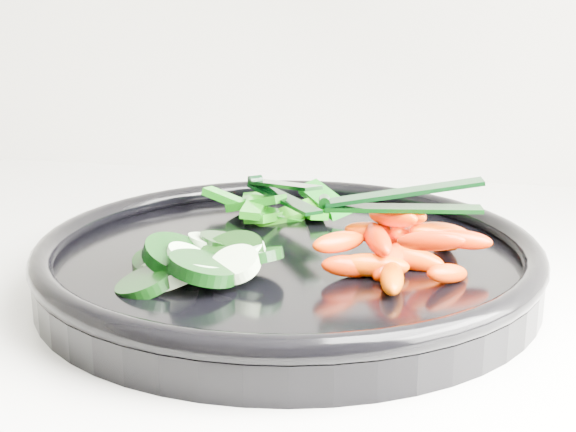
# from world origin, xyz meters

# --- Properties ---
(veggie_tray) EXTENTS (0.43, 0.43, 0.04)m
(veggie_tray) POSITION_xyz_m (0.61, 1.62, 0.95)
(veggie_tray) COLOR black
(veggie_tray) RESTS_ON counter
(cucumber_pile) EXTENTS (0.12, 0.12, 0.04)m
(cucumber_pile) POSITION_xyz_m (0.55, 1.57, 0.96)
(cucumber_pile) COLOR black
(cucumber_pile) RESTS_ON veggie_tray
(carrot_pile) EXTENTS (0.13, 0.14, 0.05)m
(carrot_pile) POSITION_xyz_m (0.69, 1.61, 0.97)
(carrot_pile) COLOR #DB4000
(carrot_pile) RESTS_ON veggie_tray
(pepper_pile) EXTENTS (0.13, 0.10, 0.03)m
(pepper_pile) POSITION_xyz_m (0.57, 1.72, 0.96)
(pepper_pile) COLOR #1C6009
(pepper_pile) RESTS_ON veggie_tray
(tong_carrot) EXTENTS (0.11, 0.04, 0.02)m
(tong_carrot) POSITION_xyz_m (0.69, 1.61, 1.00)
(tong_carrot) COLOR black
(tong_carrot) RESTS_ON carrot_pile
(tong_pepper) EXTENTS (0.08, 0.10, 0.02)m
(tong_pepper) POSITION_xyz_m (0.58, 1.72, 0.98)
(tong_pepper) COLOR black
(tong_pepper) RESTS_ON pepper_pile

